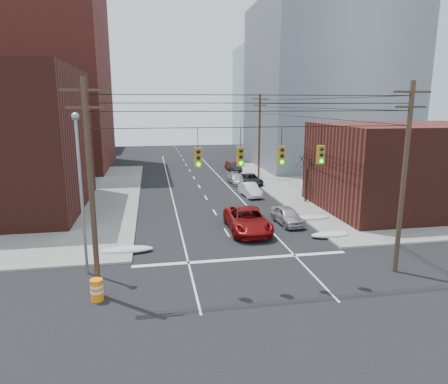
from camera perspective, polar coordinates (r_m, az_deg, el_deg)
name	(u,v)px	position (r m, az deg, el deg)	size (l,w,h in m)	color
ground	(273,309)	(20.38, 6.95, -16.24)	(160.00, 160.00, 0.00)	black
sidewalk_ne	(416,183)	(55.57, 25.71, 1.18)	(40.00, 40.00, 0.15)	gray
building_brick_tall	(20,67)	(67.81, -27.18, 15.57)	(24.00, 20.00, 30.00)	maroon
building_brick_far	(53,122)	(93.38, -23.29, 9.15)	(22.00, 18.00, 12.00)	#4D1E17
building_office	(326,86)	(66.99, 14.40, 14.42)	(22.00, 20.00, 25.00)	gray
building_glass	(285,98)	(91.90, 8.65, 13.09)	(20.00, 18.00, 22.00)	gray
building_storefront	(409,167)	(40.94, 24.91, 3.21)	(16.00, 12.00, 8.00)	#4D1E17
utility_pole_left	(91,187)	(20.63, -18.46, 0.72)	(2.20, 0.28, 11.00)	#473323
utility_pole_right	(404,176)	(24.75, 24.33, 2.12)	(2.20, 0.28, 11.00)	#473323
utility_pole_far	(259,135)	(53.06, 5.08, 8.11)	(2.20, 0.28, 11.00)	#473323
traffic_signals	(261,155)	(20.92, 5.32, 5.30)	(17.00, 0.42, 2.02)	black
street_light	(80,181)	(23.75, -19.83, 1.49)	(0.44, 0.44, 9.32)	gray
bare_tree	(306,180)	(40.66, 11.67, 1.66)	(2.09, 2.20, 4.93)	black
snow_nw	(127,250)	(27.78, -13.72, -8.01)	(3.50, 1.08, 0.42)	silver
snow_ne	(330,235)	(31.00, 14.94, -5.91)	(3.00, 1.08, 0.42)	silver
snow_east_far	(307,218)	(34.93, 11.82, -3.68)	(4.00, 1.08, 0.42)	silver
red_pickup	(247,220)	(31.28, 3.37, -4.02)	(2.97, 6.45, 1.79)	maroon
parked_car_a	(287,216)	(33.50, 9.03, -3.35)	(1.70, 4.22, 1.44)	#B6B7BB
parked_car_b	(250,190)	(43.16, 3.74, 0.32)	(1.49, 4.28, 1.41)	silver
parked_car_c	(251,179)	(49.31, 3.84, 1.80)	(2.21, 4.80, 1.33)	black
parked_car_d	(236,179)	(49.86, 1.80, 1.89)	(1.74, 4.27, 1.24)	#B1B1B6
parked_car_e	(232,165)	(60.72, 1.12, 3.91)	(1.74, 4.33, 1.48)	maroon
parked_car_f	(234,167)	(59.30, 1.40, 3.64)	(1.42, 4.08, 1.35)	black
lot_car_a	(52,194)	(43.78, -23.39, -0.22)	(1.64, 4.70, 1.55)	silver
lot_car_b	(70,188)	(46.22, -21.17, 0.51)	(2.35, 5.10, 1.42)	#A5A4A9
lot_car_c	(2,207)	(39.93, -29.14, -1.94)	(2.16, 5.30, 1.54)	black
lot_car_d	(47,184)	(49.85, -23.91, 1.11)	(1.70, 4.23, 1.44)	#A0A0A5
construction_barrel	(97,290)	(21.71, -17.71, -13.15)	(0.81, 0.81, 1.14)	orange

